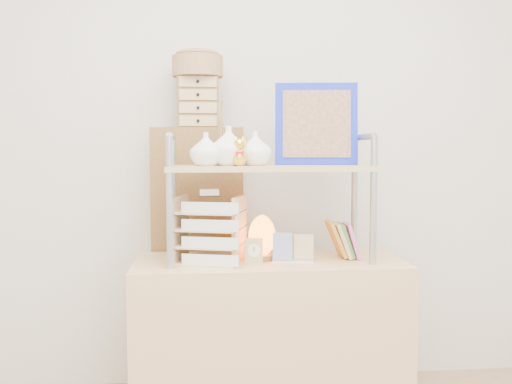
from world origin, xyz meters
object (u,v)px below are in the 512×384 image
Objects in this scene: desk at (269,341)px; letter_tray at (209,233)px; salt_lamp at (262,237)px; cabinet at (199,261)px.

letter_tray is at bearing -172.54° from desk.
letter_tray is 1.60× the size of salt_lamp.
cabinet is 6.68× the size of salt_lamp.
letter_tray is at bearing -170.95° from salt_lamp.
desk is 3.70× the size of letter_tray.
desk is 0.57m from cabinet.
letter_tray is at bearing -79.49° from cabinet.
letter_tray reaches higher than salt_lamp.
salt_lamp reaches higher than desk.
desk is 0.57m from letter_tray.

